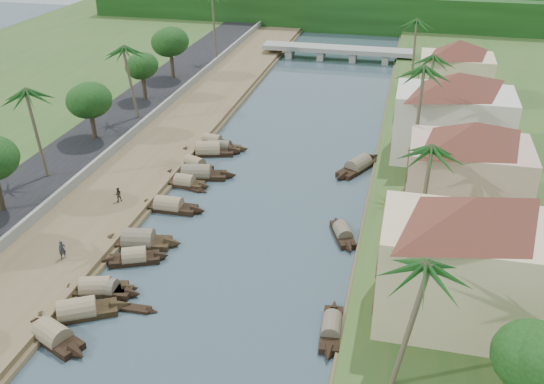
% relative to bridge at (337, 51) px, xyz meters
% --- Properties ---
extents(ground, '(220.00, 220.00, 0.00)m').
position_rel_bridge_xyz_m(ground, '(-0.00, -72.00, -1.72)').
color(ground, '#374A53').
rests_on(ground, ground).
extents(left_bank, '(10.00, 180.00, 0.80)m').
position_rel_bridge_xyz_m(left_bank, '(-16.00, -52.00, -1.32)').
color(left_bank, brown).
rests_on(left_bank, ground).
extents(right_bank, '(16.00, 180.00, 1.20)m').
position_rel_bridge_xyz_m(right_bank, '(19.00, -52.00, -1.12)').
color(right_bank, '#315421').
rests_on(right_bank, ground).
extents(road, '(8.00, 180.00, 1.40)m').
position_rel_bridge_xyz_m(road, '(-24.50, -52.00, -1.02)').
color(road, black).
rests_on(road, ground).
extents(retaining_wall, '(0.40, 180.00, 1.10)m').
position_rel_bridge_xyz_m(retaining_wall, '(-20.20, -52.00, -0.37)').
color(retaining_wall, gray).
rests_on(retaining_wall, left_bank).
extents(treeline, '(120.00, 14.00, 8.00)m').
position_rel_bridge_xyz_m(treeline, '(-0.00, 28.00, 2.28)').
color(treeline, black).
rests_on(treeline, ground).
extents(bridge, '(28.00, 4.00, 2.40)m').
position_rel_bridge_xyz_m(bridge, '(0.00, 0.00, 0.00)').
color(bridge, gray).
rests_on(bridge, ground).
extents(building_near, '(14.85, 14.85, 10.20)m').
position_rel_bridge_xyz_m(building_near, '(18.99, -74.00, 4.66)').
color(building_near, beige).
rests_on(building_near, right_bank).
extents(building_mid, '(14.11, 14.11, 9.70)m').
position_rel_bridge_xyz_m(building_mid, '(19.99, -58.00, 4.41)').
color(building_mid, beige).
rests_on(building_mid, right_bank).
extents(building_far, '(15.59, 15.59, 10.20)m').
position_rel_bridge_xyz_m(building_far, '(18.99, -44.00, 4.66)').
color(building_far, beige).
rests_on(building_far, right_bank).
extents(building_distant, '(12.62, 12.62, 9.20)m').
position_rel_bridge_xyz_m(building_distant, '(19.99, -24.00, 4.16)').
color(building_distant, beige).
rests_on(building_distant, right_bank).
extents(sampan_1, '(7.39, 4.46, 2.19)m').
position_rel_bridge_xyz_m(sampan_1, '(-9.86, -82.08, -1.31)').
color(sampan_1, black).
rests_on(sampan_1, ground).
extents(sampan_2, '(8.25, 5.63, 2.24)m').
position_rel_bridge_xyz_m(sampan_2, '(-9.55, -79.11, -1.31)').
color(sampan_2, black).
rests_on(sampan_2, ground).
extents(sampan_3, '(6.85, 1.73, 1.88)m').
position_rel_bridge_xyz_m(sampan_3, '(-9.02, -75.91, -1.32)').
color(sampan_3, black).
rests_on(sampan_3, ground).
extents(sampan_4, '(7.33, 3.54, 2.07)m').
position_rel_bridge_xyz_m(sampan_4, '(-9.58, -76.02, -1.31)').
color(sampan_4, black).
rests_on(sampan_4, ground).
extents(sampan_5, '(6.28, 3.87, 2.01)m').
position_rel_bridge_xyz_m(sampan_5, '(-8.41, -71.10, -1.31)').
color(sampan_5, black).
rests_on(sampan_5, ground).
extents(sampan_6, '(8.47, 3.17, 2.44)m').
position_rel_bridge_xyz_m(sampan_6, '(-9.21, -68.42, -1.30)').
color(sampan_6, black).
rests_on(sampan_6, ground).
extents(sampan_7, '(8.11, 1.93, 2.16)m').
position_rel_bridge_xyz_m(sampan_7, '(-9.00, -61.49, -1.31)').
color(sampan_7, black).
rests_on(sampan_7, ground).
extents(sampan_8, '(6.13, 1.83, 1.93)m').
position_rel_bridge_xyz_m(sampan_8, '(-9.35, -55.97, -1.31)').
color(sampan_8, black).
rests_on(sampan_8, ground).
extents(sampan_9, '(9.65, 3.81, 2.37)m').
position_rel_bridge_xyz_m(sampan_9, '(-8.79, -53.68, -1.30)').
color(sampan_9, black).
rests_on(sampan_9, ground).
extents(sampan_10, '(6.57, 3.79, 1.86)m').
position_rel_bridge_xyz_m(sampan_10, '(-9.93, -51.10, -1.32)').
color(sampan_10, black).
rests_on(sampan_10, ground).
extents(sampan_11, '(8.91, 4.09, 2.46)m').
position_rel_bridge_xyz_m(sampan_11, '(-9.60, -47.09, -1.30)').
color(sampan_11, black).
rests_on(sampan_11, ground).
extents(sampan_12, '(7.82, 2.77, 1.88)m').
position_rel_bridge_xyz_m(sampan_12, '(-8.66, -45.80, -1.32)').
color(sampan_12, black).
rests_on(sampan_12, ground).
extents(sampan_13, '(6.79, 2.25, 1.88)m').
position_rel_bridge_xyz_m(sampan_13, '(-10.12, -43.99, -1.32)').
color(sampan_13, black).
rests_on(sampan_13, ground).
extents(sampan_14, '(1.78, 7.20, 1.79)m').
position_rel_bridge_xyz_m(sampan_14, '(10.02, -76.47, -1.32)').
color(sampan_14, black).
rests_on(sampan_14, ground).
extents(sampan_15, '(3.60, 6.50, 1.80)m').
position_rel_bridge_xyz_m(sampan_15, '(9.12, -62.67, -1.32)').
color(sampan_15, black).
rests_on(sampan_15, ground).
extents(sampan_16, '(5.74, 9.01, 2.25)m').
position_rel_bridge_xyz_m(sampan_16, '(8.95, -47.23, -1.31)').
color(sampan_16, black).
rests_on(sampan_16, ground).
extents(canoe_1, '(5.31, 0.95, 0.86)m').
position_rel_bridge_xyz_m(canoe_1, '(-6.20, -77.38, -1.62)').
color(canoe_1, black).
rests_on(canoe_1, ground).
extents(canoe_2, '(6.06, 2.37, 0.88)m').
position_rel_bridge_xyz_m(canoe_2, '(-9.23, -56.35, -1.62)').
color(canoe_2, black).
rests_on(canoe_2, ground).
extents(palm_0, '(3.20, 3.20, 11.10)m').
position_rel_bridge_xyz_m(palm_0, '(15.00, -81.97, 8.82)').
color(palm_0, brown).
rests_on(palm_0, ground).
extents(palm_1, '(3.20, 3.20, 11.06)m').
position_rel_bridge_xyz_m(palm_1, '(16.00, -64.51, 8.77)').
color(palm_1, brown).
rests_on(palm_1, ground).
extents(palm_2, '(3.20, 3.20, 14.19)m').
position_rel_bridge_xyz_m(palm_2, '(15.00, -51.86, 11.77)').
color(palm_2, brown).
rests_on(palm_2, ground).
extents(palm_3, '(3.20, 3.20, 10.54)m').
position_rel_bridge_xyz_m(palm_3, '(16.00, -33.17, 8.26)').
color(palm_3, brown).
rests_on(palm_3, ground).
extents(palm_5, '(3.20, 3.20, 11.19)m').
position_rel_bridge_xyz_m(palm_5, '(-24.00, -59.66, 9.09)').
color(palm_5, brown).
rests_on(palm_5, ground).
extents(palm_6, '(3.20, 3.20, 11.05)m').
position_rel_bridge_xyz_m(palm_6, '(-22.00, -40.50, 8.97)').
color(palm_6, brown).
rests_on(palm_6, ground).
extents(palm_7, '(3.20, 3.20, 11.46)m').
position_rel_bridge_xyz_m(palm_7, '(14.00, -15.80, 9.15)').
color(palm_7, brown).
rests_on(palm_7, ground).
extents(tree_3, '(5.17, 5.17, 7.07)m').
position_rel_bridge_xyz_m(tree_3, '(-24.00, -48.54, 4.55)').
color(tree_3, '#483829').
rests_on(tree_3, ground).
extents(tree_4, '(4.39, 4.39, 6.76)m').
position_rel_bridge_xyz_m(tree_4, '(-24.00, -33.08, 4.54)').
color(tree_4, '#483829').
rests_on(tree_4, ground).
extents(tree_5, '(5.44, 5.44, 8.05)m').
position_rel_bridge_xyz_m(tree_5, '(-24.00, -21.99, 5.41)').
color(tree_5, '#483829').
rests_on(tree_5, ground).
extents(tree_6, '(4.04, 4.04, 7.27)m').
position_rel_bridge_xyz_m(tree_6, '(24.00, -40.85, 4.95)').
color(tree_6, '#483829').
rests_on(tree_6, ground).
extents(person_near, '(0.73, 0.72, 1.69)m').
position_rel_bridge_xyz_m(person_near, '(-14.19, -73.02, -0.08)').
color(person_near, '#292B31').
rests_on(person_near, left_bank).
extents(person_far, '(0.93, 0.89, 1.52)m').
position_rel_bridge_xyz_m(person_far, '(-14.18, -62.23, -0.16)').
color(person_far, '#363126').
rests_on(person_far, left_bank).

